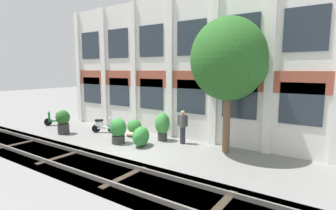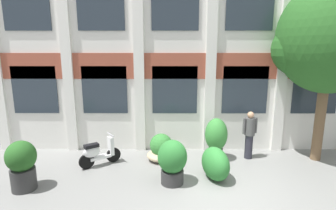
{
  "view_description": "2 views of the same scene",
  "coord_description": "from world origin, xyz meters",
  "px_view_note": "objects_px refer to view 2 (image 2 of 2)",
  "views": [
    {
      "loc": [
        7.72,
        -8.59,
        3.61
      ],
      "look_at": [
        1.18,
        0.99,
        2.04
      ],
      "focal_mm": 28.0,
      "sensor_mm": 36.0,
      "label": 1
    },
    {
      "loc": [
        -1.45,
        -6.35,
        3.66
      ],
      "look_at": [
        -1.49,
        1.42,
        2.02
      ],
      "focal_mm": 28.0,
      "sensor_mm": 36.0,
      "label": 2
    }
  ],
  "objects_px": {
    "broadleaf_tree": "(330,40)",
    "potted_plant_glazed_jar": "(216,137)",
    "topiary_hedge": "(215,164)",
    "resident_by_doorway": "(249,133)",
    "potted_plant_wide_bowl": "(161,149)",
    "potted_plant_stone_basin": "(22,164)",
    "potted_plant_fluted_column": "(172,161)",
    "scooter_near_curb": "(98,153)"
  },
  "relations": [
    {
      "from": "broadleaf_tree",
      "to": "potted_plant_stone_basin",
      "type": "bearing_deg",
      "value": -167.17
    },
    {
      "from": "broadleaf_tree",
      "to": "scooter_near_curb",
      "type": "bearing_deg",
      "value": -175.66
    },
    {
      "from": "potted_plant_glazed_jar",
      "to": "scooter_near_curb",
      "type": "relative_size",
      "value": 1.23
    },
    {
      "from": "resident_by_doorway",
      "to": "topiary_hedge",
      "type": "distance_m",
      "value": 2.09
    },
    {
      "from": "potted_plant_wide_bowl",
      "to": "potted_plant_glazed_jar",
      "type": "bearing_deg",
      "value": 2.35
    },
    {
      "from": "potted_plant_wide_bowl",
      "to": "resident_by_doorway",
      "type": "bearing_deg",
      "value": 3.38
    },
    {
      "from": "potted_plant_glazed_jar",
      "to": "potted_plant_wide_bowl",
      "type": "bearing_deg",
      "value": -177.65
    },
    {
      "from": "broadleaf_tree",
      "to": "topiary_hedge",
      "type": "height_order",
      "value": "broadleaf_tree"
    },
    {
      "from": "scooter_near_curb",
      "to": "resident_by_doorway",
      "type": "xyz_separation_m",
      "value": [
        4.99,
        0.64,
        0.44
      ]
    },
    {
      "from": "potted_plant_glazed_jar",
      "to": "resident_by_doorway",
      "type": "relative_size",
      "value": 0.87
    },
    {
      "from": "broadleaf_tree",
      "to": "topiary_hedge",
      "type": "bearing_deg",
      "value": -159.07
    },
    {
      "from": "resident_by_doorway",
      "to": "potted_plant_wide_bowl",
      "type": "bearing_deg",
      "value": -100.78
    },
    {
      "from": "potted_plant_stone_basin",
      "to": "scooter_near_curb",
      "type": "height_order",
      "value": "potted_plant_stone_basin"
    },
    {
      "from": "potted_plant_stone_basin",
      "to": "potted_plant_wide_bowl",
      "type": "relative_size",
      "value": 1.39
    },
    {
      "from": "potted_plant_stone_basin",
      "to": "resident_by_doorway",
      "type": "distance_m",
      "value": 6.92
    },
    {
      "from": "resident_by_doorway",
      "to": "topiary_hedge",
      "type": "height_order",
      "value": "resident_by_doorway"
    },
    {
      "from": "topiary_hedge",
      "to": "potted_plant_stone_basin",
      "type": "bearing_deg",
      "value": -173.24
    },
    {
      "from": "potted_plant_fluted_column",
      "to": "potted_plant_glazed_jar",
      "type": "distance_m",
      "value": 2.23
    },
    {
      "from": "potted_plant_fluted_column",
      "to": "potted_plant_glazed_jar",
      "type": "relative_size",
      "value": 0.87
    },
    {
      "from": "potted_plant_fluted_column",
      "to": "potted_plant_wide_bowl",
      "type": "distance_m",
      "value": 1.64
    },
    {
      "from": "broadleaf_tree",
      "to": "potted_plant_wide_bowl",
      "type": "xyz_separation_m",
      "value": [
        -5.26,
        -0.09,
        -3.56
      ]
    },
    {
      "from": "potted_plant_glazed_jar",
      "to": "potted_plant_wide_bowl",
      "type": "distance_m",
      "value": 1.89
    },
    {
      "from": "broadleaf_tree",
      "to": "scooter_near_curb",
      "type": "distance_m",
      "value": 8.08
    },
    {
      "from": "broadleaf_tree",
      "to": "potted_plant_glazed_jar",
      "type": "height_order",
      "value": "broadleaf_tree"
    },
    {
      "from": "potted_plant_fluted_column",
      "to": "scooter_near_curb",
      "type": "distance_m",
      "value": 2.62
    },
    {
      "from": "potted_plant_fluted_column",
      "to": "potted_plant_stone_basin",
      "type": "bearing_deg",
      "value": -174.9
    },
    {
      "from": "potted_plant_glazed_jar",
      "to": "potted_plant_stone_basin",
      "type": "distance_m",
      "value": 5.8
    },
    {
      "from": "broadleaf_tree",
      "to": "potted_plant_fluted_column",
      "type": "distance_m",
      "value": 6.12
    },
    {
      "from": "topiary_hedge",
      "to": "broadleaf_tree",
      "type": "bearing_deg",
      "value": 20.93
    },
    {
      "from": "broadleaf_tree",
      "to": "potted_plant_fluted_column",
      "type": "relative_size",
      "value": 4.62
    },
    {
      "from": "potted_plant_glazed_jar",
      "to": "resident_by_doorway",
      "type": "height_order",
      "value": "resident_by_doorway"
    },
    {
      "from": "potted_plant_glazed_jar",
      "to": "topiary_hedge",
      "type": "distance_m",
      "value": 1.45
    },
    {
      "from": "potted_plant_stone_basin",
      "to": "resident_by_doorway",
      "type": "relative_size",
      "value": 0.82
    },
    {
      "from": "potted_plant_stone_basin",
      "to": "potted_plant_wide_bowl",
      "type": "bearing_deg",
      "value": 28.2
    },
    {
      "from": "potted_plant_stone_basin",
      "to": "resident_by_doorway",
      "type": "xyz_separation_m",
      "value": [
        6.59,
        2.11,
        0.15
      ]
    },
    {
      "from": "topiary_hedge",
      "to": "resident_by_doorway",
      "type": "bearing_deg",
      "value": 46.84
    },
    {
      "from": "potted_plant_stone_basin",
      "to": "resident_by_doorway",
      "type": "height_order",
      "value": "resident_by_doorway"
    },
    {
      "from": "broadleaf_tree",
      "to": "potted_plant_wide_bowl",
      "type": "relative_size",
      "value": 5.97
    },
    {
      "from": "potted_plant_stone_basin",
      "to": "resident_by_doorway",
      "type": "bearing_deg",
      "value": 17.72
    },
    {
      "from": "broadleaf_tree",
      "to": "scooter_near_curb",
      "type": "xyz_separation_m",
      "value": [
        -7.26,
        -0.55,
        -3.51
      ]
    },
    {
      "from": "potted_plant_fluted_column",
      "to": "scooter_near_curb",
      "type": "bearing_deg",
      "value": 154.72
    },
    {
      "from": "potted_plant_fluted_column",
      "to": "resident_by_doorway",
      "type": "xyz_separation_m",
      "value": [
        2.63,
        1.75,
        0.21
      ]
    }
  ]
}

